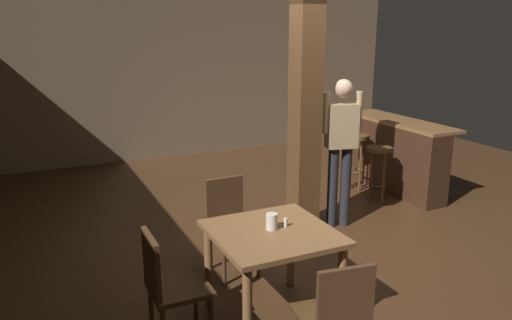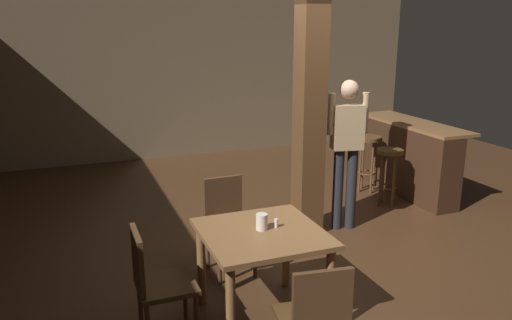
# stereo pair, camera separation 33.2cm
# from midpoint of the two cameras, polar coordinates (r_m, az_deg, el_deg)

# --- Properties ---
(ground_plane) EXTENTS (10.80, 10.80, 0.00)m
(ground_plane) POSITION_cam_midpoint_polar(r_m,az_deg,el_deg) (5.42, 6.47, -9.97)
(ground_plane) COLOR #422816
(wall_back) EXTENTS (8.00, 0.10, 2.80)m
(wall_back) POSITION_cam_midpoint_polar(r_m,az_deg,el_deg) (9.08, -8.47, 9.39)
(wall_back) COLOR #756047
(wall_back) RESTS_ON ground_plane
(pillar) EXTENTS (0.28, 0.28, 2.80)m
(pillar) POSITION_cam_midpoint_polar(r_m,az_deg,el_deg) (5.45, 3.89, 5.71)
(pillar) COLOR brown
(pillar) RESTS_ON ground_plane
(dining_table) EXTENTS (0.92, 0.92, 0.75)m
(dining_table) POSITION_cam_midpoint_polar(r_m,az_deg,el_deg) (3.95, -0.57, -9.84)
(dining_table) COLOR brown
(dining_table) RESTS_ON ground_plane
(chair_west) EXTENTS (0.42, 0.42, 0.89)m
(chair_west) POSITION_cam_midpoint_polar(r_m,az_deg,el_deg) (3.76, -12.53, -13.65)
(chair_west) COLOR #4C3319
(chair_west) RESTS_ON ground_plane
(chair_north) EXTENTS (0.44, 0.44, 0.89)m
(chair_north) POSITION_cam_midpoint_polar(r_m,az_deg,el_deg) (4.76, -5.03, -6.93)
(chair_north) COLOR #4C3319
(chair_north) RESTS_ON ground_plane
(chair_south) EXTENTS (0.47, 0.47, 0.89)m
(chair_south) POSITION_cam_midpoint_polar(r_m,az_deg,el_deg) (3.34, 6.18, -17.35)
(chair_south) COLOR #4C3319
(chair_south) RESTS_ON ground_plane
(napkin_cup) EXTENTS (0.09, 0.09, 0.13)m
(napkin_cup) POSITION_cam_midpoint_polar(r_m,az_deg,el_deg) (3.91, -0.64, -7.08)
(napkin_cup) COLOR silver
(napkin_cup) RESTS_ON dining_table
(salt_shaker) EXTENTS (0.03, 0.03, 0.07)m
(salt_shaker) POSITION_cam_midpoint_polar(r_m,az_deg,el_deg) (3.97, 0.97, -7.18)
(salt_shaker) COLOR silver
(salt_shaker) RESTS_ON dining_table
(standing_person) EXTENTS (0.47, 0.27, 1.72)m
(standing_person) POSITION_cam_midpoint_polar(r_m,az_deg,el_deg) (5.71, 8.05, 1.95)
(standing_person) COLOR tan
(standing_person) RESTS_ON ground_plane
(bar_counter) EXTENTS (0.56, 1.85, 1.00)m
(bar_counter) POSITION_cam_midpoint_polar(r_m,az_deg,el_deg) (7.31, 14.03, 0.61)
(bar_counter) COLOR brown
(bar_counter) RESTS_ON ground_plane
(bar_stool_near) EXTENTS (0.33, 0.33, 0.76)m
(bar_stool_near) POSITION_cam_midpoint_polar(r_m,az_deg,el_deg) (6.67, 12.47, -0.21)
(bar_stool_near) COLOR #4C3319
(bar_stool_near) RESTS_ON ground_plane
(bar_stool_mid) EXTENTS (0.36, 0.36, 0.80)m
(bar_stool_mid) POSITION_cam_midpoint_polar(r_m,az_deg,el_deg) (7.18, 10.08, 1.30)
(bar_stool_mid) COLOR #4C3319
(bar_stool_mid) RESTS_ON ground_plane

